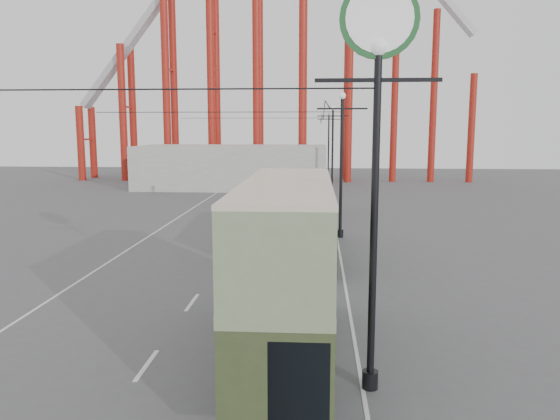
# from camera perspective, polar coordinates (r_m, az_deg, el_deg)

# --- Properties ---
(ground) EXTENTS (160.00, 160.00, 0.00)m
(ground) POSITION_cam_1_polar(r_m,az_deg,el_deg) (19.12, -8.97, -13.34)
(ground) COLOR #505053
(ground) RESTS_ON ground
(road_markings) EXTENTS (12.52, 120.00, 0.01)m
(road_markings) POSITION_cam_1_polar(r_m,az_deg,el_deg) (37.97, -3.61, -2.20)
(road_markings) COLOR silver
(road_markings) RESTS_ON ground
(lamp_post_near) EXTENTS (3.20, 0.44, 10.80)m
(lamp_post_near) POSITION_cam_1_polar(r_m,az_deg,el_deg) (14.36, 10.14, 11.47)
(lamp_post_near) COLOR black
(lamp_post_near) RESTS_ON ground
(lamp_post_mid) EXTENTS (3.20, 0.44, 9.32)m
(lamp_post_mid) POSITION_cam_1_polar(r_m,az_deg,el_deg) (35.38, 6.41, 4.61)
(lamp_post_mid) COLOR black
(lamp_post_mid) RESTS_ON ground
(lamp_post_far) EXTENTS (3.20, 0.44, 9.32)m
(lamp_post_far) POSITION_cam_1_polar(r_m,az_deg,el_deg) (57.34, 5.50, 6.13)
(lamp_post_far) COLOR black
(lamp_post_far) RESTS_ON ground
(lamp_post_distant) EXTENTS (3.20, 0.44, 9.32)m
(lamp_post_distant) POSITION_cam_1_polar(r_m,az_deg,el_deg) (79.32, 5.10, 6.81)
(lamp_post_distant) COLOR black
(lamp_post_distant) RESTS_ON ground
(roller_coaster) EXTENTS (52.95, 5.00, 55.48)m
(roller_coaster) POSITION_cam_1_polar(r_m,az_deg,el_deg) (76.11, -1.15, 20.59)
(roller_coaster) COLOR maroon
(roller_coaster) RESTS_ON ground
(fairground_shed) EXTENTS (22.00, 10.00, 5.00)m
(fairground_shed) POSITION_cam_1_polar(r_m,az_deg,el_deg) (65.22, -4.96, 4.52)
(fairground_shed) COLOR #A7A7A2
(fairground_shed) RESTS_ON ground
(double_decker_bus) EXTENTS (2.66, 10.31, 5.53)m
(double_decker_bus) POSITION_cam_1_polar(r_m,az_deg,el_deg) (16.61, 0.77, -5.37)
(double_decker_bus) COLOR #323F22
(double_decker_bus) RESTS_ON ground
(single_decker_green) EXTENTS (3.32, 11.67, 3.26)m
(single_decker_green) POSITION_cam_1_polar(r_m,az_deg,el_deg) (30.79, 2.55, -1.26)
(single_decker_green) COLOR gray
(single_decker_green) RESTS_ON ground
(single_decker_cream) EXTENTS (3.18, 9.54, 2.91)m
(single_decker_cream) POSITION_cam_1_polar(r_m,az_deg,el_deg) (44.52, 2.60, 1.54)
(single_decker_cream) COLOR beige
(single_decker_cream) RESTS_ON ground
(pedestrian) EXTENTS (0.73, 0.67, 1.67)m
(pedestrian) POSITION_cam_1_polar(r_m,az_deg,el_deg) (26.37, -3.67, -5.18)
(pedestrian) COLOR #222227
(pedestrian) RESTS_ON ground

